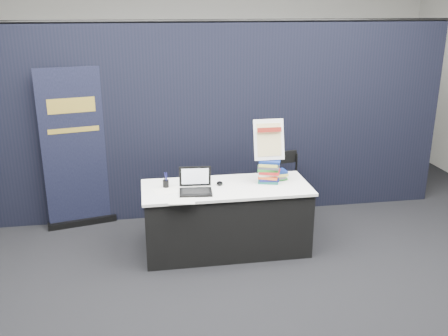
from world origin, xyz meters
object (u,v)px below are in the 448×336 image
at_px(book_stack_tall, 269,171).
at_px(info_sign, 269,140).
at_px(pullup_banner, 77,158).
at_px(laptop, 195,186).
at_px(display_table, 226,218).
at_px(book_stack_short, 277,175).
at_px(stacking_chair, 284,186).

xyz_separation_m(book_stack_tall, info_sign, (-0.00, 0.03, 0.34)).
bearing_deg(pullup_banner, book_stack_tall, -35.68).
relative_size(laptop, book_stack_tall, 1.36).
bearing_deg(display_table, book_stack_short, 10.77).
relative_size(laptop, pullup_banner, 0.18).
bearing_deg(display_table, pullup_banner, 150.11).
relative_size(pullup_banner, stacking_chair, 2.16).
distance_m(display_table, stacking_chair, 0.99).
xyz_separation_m(laptop, book_stack_short, (0.93, 0.22, -0.01)).
xyz_separation_m(laptop, info_sign, (0.82, 0.18, 0.41)).
bearing_deg(book_stack_tall, stacking_chair, 56.69).
bearing_deg(book_stack_short, pullup_banner, 159.51).
height_order(display_table, stacking_chair, stacking_chair).
bearing_deg(pullup_banner, display_table, -42.44).
bearing_deg(laptop, book_stack_tall, 14.46).
height_order(info_sign, stacking_chair, info_sign).
relative_size(book_stack_tall, pullup_banner, 0.13).
height_order(book_stack_short, info_sign, info_sign).
bearing_deg(display_table, book_stack_tall, 4.83).
distance_m(display_table, laptop, 0.57).
bearing_deg(stacking_chair, display_table, -154.62).
height_order(book_stack_tall, pullup_banner, pullup_banner).
height_order(book_stack_short, pullup_banner, pullup_banner).
distance_m(book_stack_tall, book_stack_short, 0.15).
distance_m(info_sign, pullup_banner, 2.33).
bearing_deg(display_table, stacking_chair, 34.32).
relative_size(laptop, stacking_chair, 0.39).
relative_size(display_table, stacking_chair, 2.01).
bearing_deg(book_stack_tall, display_table, -175.17).
relative_size(display_table, book_stack_short, 8.56).
height_order(pullup_banner, stacking_chair, pullup_banner).
relative_size(book_stack_short, pullup_banner, 0.11).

